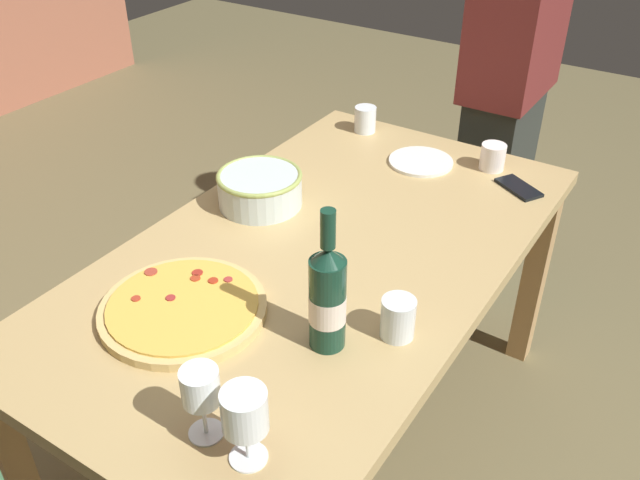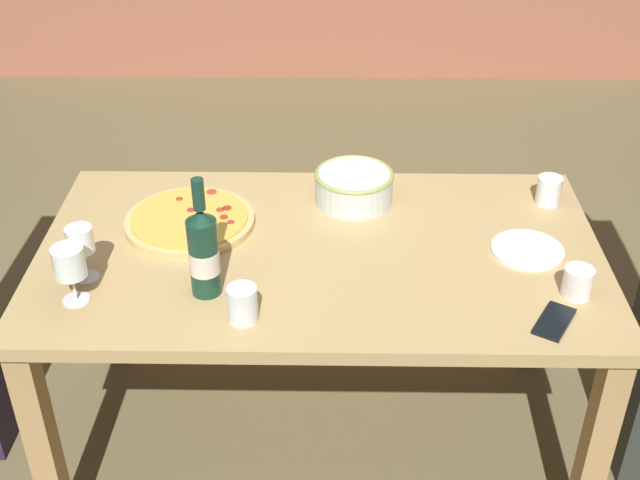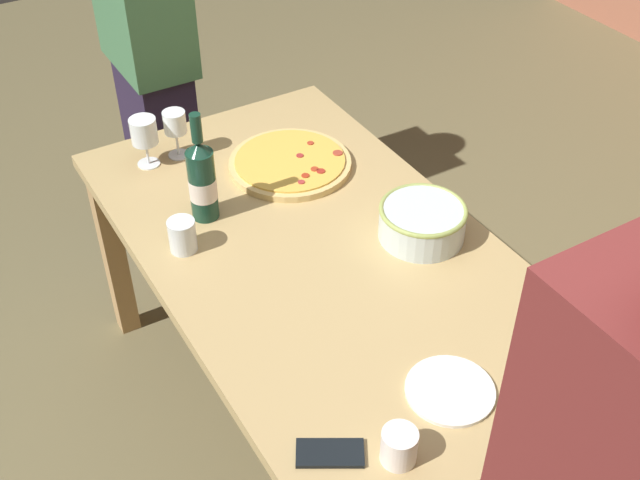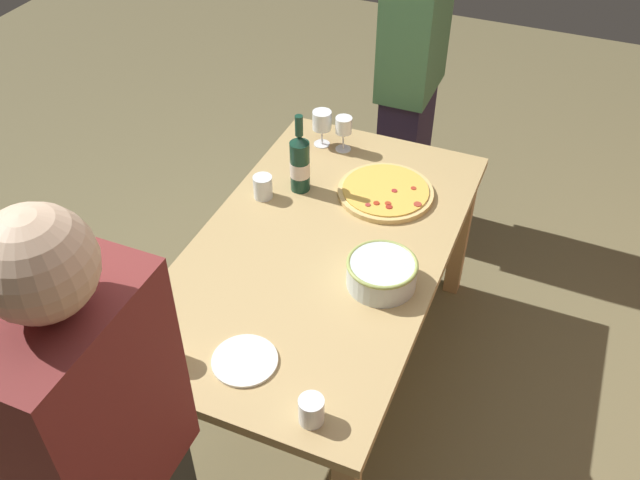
% 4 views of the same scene
% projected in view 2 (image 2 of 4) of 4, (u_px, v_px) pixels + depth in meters
% --- Properties ---
extents(ground_plane, '(8.00, 8.00, 0.00)m').
position_uv_depth(ground_plane, '(320.00, 435.00, 2.76)').
color(ground_plane, brown).
extents(dining_table, '(1.60, 0.90, 0.75)m').
position_uv_depth(dining_table, '(320.00, 275.00, 2.41)').
color(dining_table, tan).
rests_on(dining_table, ground).
extents(pizza, '(0.38, 0.38, 0.03)m').
position_uv_depth(pizza, '(190.00, 221.00, 2.45)').
color(pizza, tan).
rests_on(pizza, dining_table).
extents(serving_bowl, '(0.24, 0.24, 0.10)m').
position_uv_depth(serving_bowl, '(354.00, 186.00, 2.55)').
color(serving_bowl, silver).
rests_on(serving_bowl, dining_table).
extents(wine_bottle, '(0.08, 0.08, 0.34)m').
position_uv_depth(wine_bottle, '(203.00, 251.00, 2.11)').
color(wine_bottle, '#153829').
rests_on(wine_bottle, dining_table).
extents(wine_glass_near_pizza, '(0.07, 0.07, 0.16)m').
position_uv_depth(wine_glass_near_pizza, '(80.00, 243.00, 2.17)').
color(wine_glass_near_pizza, white).
rests_on(wine_glass_near_pizza, dining_table).
extents(wine_glass_by_bottle, '(0.08, 0.08, 0.16)m').
position_uv_depth(wine_glass_by_bottle, '(69.00, 265.00, 2.09)').
color(wine_glass_by_bottle, white).
rests_on(wine_glass_by_bottle, dining_table).
extents(cup_amber, '(0.08, 0.08, 0.09)m').
position_uv_depth(cup_amber, '(242.00, 304.00, 2.06)').
color(cup_amber, white).
rests_on(cup_amber, dining_table).
extents(cup_ceramic, '(0.08, 0.08, 0.08)m').
position_uv_depth(cup_ceramic, '(578.00, 282.00, 2.15)').
color(cup_ceramic, white).
rests_on(cup_ceramic, dining_table).
extents(cup_spare, '(0.07, 0.07, 0.09)m').
position_uv_depth(cup_spare, '(549.00, 190.00, 2.54)').
color(cup_spare, white).
rests_on(cup_spare, dining_table).
extents(side_plate, '(0.21, 0.21, 0.01)m').
position_uv_depth(side_plate, '(527.00, 250.00, 2.34)').
color(side_plate, white).
rests_on(side_plate, dining_table).
extents(cell_phone, '(0.13, 0.16, 0.01)m').
position_uv_depth(cell_phone, '(554.00, 321.00, 2.07)').
color(cell_phone, black).
rests_on(cell_phone, dining_table).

